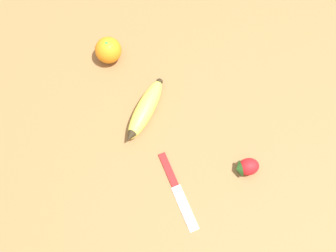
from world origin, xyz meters
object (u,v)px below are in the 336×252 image
at_px(banana, 145,110).
at_px(orange, 108,50).
at_px(strawberry, 247,167).
at_px(paring_knife, 176,188).

relative_size(banana, orange, 2.72).
relative_size(strawberry, paring_knife, 0.39).
xyz_separation_m(banana, paring_knife, (0.16, 0.12, -0.02)).
bearing_deg(banana, orange, -124.35).
relative_size(banana, strawberry, 2.80).
distance_m(banana, orange, 0.18).
bearing_deg(paring_knife, strawberry, 172.62).
xyz_separation_m(banana, orange, (-0.13, -0.13, 0.01)).
distance_m(banana, strawberry, 0.27).
height_order(banana, paring_knife, banana).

